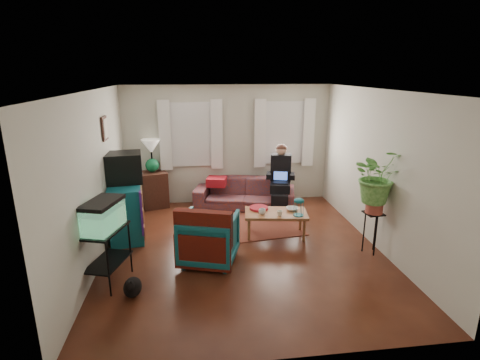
{
  "coord_description": "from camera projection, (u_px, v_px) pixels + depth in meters",
  "views": [
    {
      "loc": [
        -0.77,
        -5.62,
        2.87
      ],
      "look_at": [
        0.0,
        0.4,
        1.1
      ],
      "focal_mm": 28.0,
      "sensor_mm": 36.0,
      "label": 1
    }
  ],
  "objects": [
    {
      "name": "floor",
      "position": [
        243.0,
        250.0,
        6.25
      ],
      "size": [
        4.5,
        5.0,
        0.01
      ],
      "primitive_type": "cube",
      "color": "#4F2B14",
      "rests_on": "ground"
    },
    {
      "name": "ceiling",
      "position": [
        243.0,
        90.0,
        5.52
      ],
      "size": [
        4.5,
        5.0,
        0.01
      ],
      "primitive_type": "cube",
      "color": "white",
      "rests_on": "wall_back"
    },
    {
      "name": "wall_back",
      "position": [
        228.0,
        145.0,
        8.27
      ],
      "size": [
        4.5,
        0.01,
        2.6
      ],
      "primitive_type": "cube",
      "color": "silver",
      "rests_on": "floor"
    },
    {
      "name": "wall_front",
      "position": [
        279.0,
        245.0,
        3.5
      ],
      "size": [
        4.5,
        0.01,
        2.6
      ],
      "primitive_type": "cube",
      "color": "silver",
      "rests_on": "floor"
    },
    {
      "name": "wall_left",
      "position": [
        95.0,
        180.0,
        5.61
      ],
      "size": [
        0.01,
        5.0,
        2.6
      ],
      "primitive_type": "cube",
      "color": "silver",
      "rests_on": "floor"
    },
    {
      "name": "wall_right",
      "position": [
        378.0,
        170.0,
        6.16
      ],
      "size": [
        0.01,
        5.0,
        2.6
      ],
      "primitive_type": "cube",
      "color": "silver",
      "rests_on": "floor"
    },
    {
      "name": "window_left",
      "position": [
        191.0,
        135.0,
        8.08
      ],
      "size": [
        1.08,
        0.04,
        1.38
      ],
      "primitive_type": "cube",
      "color": "white",
      "rests_on": "wall_back"
    },
    {
      "name": "window_right",
      "position": [
        284.0,
        133.0,
        8.33
      ],
      "size": [
        1.08,
        0.04,
        1.38
      ],
      "primitive_type": "cube",
      "color": "white",
      "rests_on": "wall_back"
    },
    {
      "name": "curtains_left",
      "position": [
        191.0,
        135.0,
        8.0
      ],
      "size": [
        1.36,
        0.06,
        1.5
      ],
      "primitive_type": "cube",
      "color": "white",
      "rests_on": "wall_back"
    },
    {
      "name": "curtains_right",
      "position": [
        285.0,
        133.0,
        8.25
      ],
      "size": [
        1.36,
        0.06,
        1.5
      ],
      "primitive_type": "cube",
      "color": "white",
      "rests_on": "wall_back"
    },
    {
      "name": "picture_frame",
      "position": [
        105.0,
        128.0,
        6.24
      ],
      "size": [
        0.04,
        0.32,
        0.4
      ],
      "primitive_type": "cube",
      "color": "#3D2616",
      "rests_on": "wall_left"
    },
    {
      "name": "area_rug",
      "position": [
        245.0,
        224.0,
        7.29
      ],
      "size": [
        2.19,
        1.84,
        0.01
      ],
      "primitive_type": "cube",
      "rotation": [
        0.0,
        0.0,
        0.13
      ],
      "color": "brown",
      "rests_on": "floor"
    },
    {
      "name": "sofa",
      "position": [
        245.0,
        189.0,
        8.12
      ],
      "size": [
        2.27,
        1.34,
        0.83
      ],
      "primitive_type": "imported",
      "rotation": [
        0.0,
        0.0,
        -0.25
      ],
      "color": "brown",
      "rests_on": "floor"
    },
    {
      "name": "seated_person",
      "position": [
        280.0,
        180.0,
        7.97
      ],
      "size": [
        0.68,
        0.77,
        1.27
      ],
      "primitive_type": null,
      "rotation": [
        0.0,
        0.0,
        -0.25
      ],
      "color": "black",
      "rests_on": "sofa"
    },
    {
      "name": "side_table",
      "position": [
        154.0,
        189.0,
        8.17
      ],
      "size": [
        0.67,
        0.67,
        0.78
      ],
      "primitive_type": "cube",
      "rotation": [
        0.0,
        0.0,
        0.3
      ],
      "color": "#371D14",
      "rests_on": "floor"
    },
    {
      "name": "table_lamp",
      "position": [
        152.0,
        157.0,
        7.97
      ],
      "size": [
        0.5,
        0.5,
        0.72
      ],
      "primitive_type": null,
      "rotation": [
        0.0,
        0.0,
        0.3
      ],
      "color": "white",
      "rests_on": "side_table"
    },
    {
      "name": "dresser",
      "position": [
        126.0,
        210.0,
        6.66
      ],
      "size": [
        0.69,
        1.16,
        0.98
      ],
      "primitive_type": "cube",
      "rotation": [
        0.0,
        0.0,
        0.14
      ],
      "color": "#12606E",
      "rests_on": "floor"
    },
    {
      "name": "crt_tv",
      "position": [
        124.0,
        167.0,
        6.56
      ],
      "size": [
        0.67,
        0.62,
        0.52
      ],
      "primitive_type": "cube",
      "rotation": [
        0.0,
        0.0,
        0.14
      ],
      "color": "black",
      "rests_on": "dresser"
    },
    {
      "name": "aquarium_stand",
      "position": [
        108.0,
        256.0,
        5.18
      ],
      "size": [
        0.6,
        0.81,
        0.8
      ],
      "primitive_type": "cube",
      "rotation": [
        0.0,
        0.0,
        -0.3
      ],
      "color": "black",
      "rests_on": "floor"
    },
    {
      "name": "aquarium",
      "position": [
        103.0,
        215.0,
        5.01
      ],
      "size": [
        0.54,
        0.73,
        0.42
      ],
      "primitive_type": "cube",
      "rotation": [
        0.0,
        0.0,
        -0.3
      ],
      "color": "#7FD899",
      "rests_on": "aquarium_stand"
    },
    {
      "name": "black_cat",
      "position": [
        132.0,
        285.0,
        4.93
      ],
      "size": [
        0.26,
        0.38,
        0.31
      ],
      "primitive_type": "ellipsoid",
      "rotation": [
        0.0,
        0.0,
        -0.08
      ],
      "color": "black",
      "rests_on": "floor"
    },
    {
      "name": "armchair",
      "position": [
        209.0,
        236.0,
        5.78
      ],
      "size": [
        1.01,
        0.98,
        0.84
      ],
      "primitive_type": "imported",
      "rotation": [
        0.0,
        0.0,
        2.84
      ],
      "color": "navy",
      "rests_on": "floor"
    },
    {
      "name": "serape_throw",
      "position": [
        203.0,
        234.0,
        5.42
      ],
      "size": [
        0.87,
        0.44,
        0.7
      ],
      "primitive_type": "cube",
      "rotation": [
        0.0,
        0.0,
        -0.3
      ],
      "color": "#9E0A0A",
      "rests_on": "armchair"
    },
    {
      "name": "coffee_table",
      "position": [
        276.0,
        224.0,
        6.72
      ],
      "size": [
        1.17,
        0.75,
        0.46
      ],
      "primitive_type": "cube",
      "rotation": [
        0.0,
        0.0,
        -0.14
      ],
      "color": "brown",
      "rests_on": "floor"
    },
    {
      "name": "cup_a",
      "position": [
        262.0,
        212.0,
        6.55
      ],
      "size": [
        0.14,
        0.14,
        0.1
      ],
      "primitive_type": "imported",
      "rotation": [
        0.0,
        0.0,
        -0.14
      ],
      "color": "white",
      "rests_on": "coffee_table"
    },
    {
      "name": "cup_b",
      "position": [
        280.0,
        213.0,
        6.47
      ],
      "size": [
        0.11,
        0.11,
        0.09
      ],
      "primitive_type": "imported",
      "rotation": [
        0.0,
        0.0,
        -0.14
      ],
      "color": "beige",
      "rests_on": "coffee_table"
    },
    {
      "name": "bowl",
      "position": [
        292.0,
        209.0,
        6.74
      ],
      "size": [
        0.24,
        0.24,
        0.05
      ],
      "primitive_type": "imported",
      "rotation": [
        0.0,
        0.0,
        -0.14
      ],
      "color": "white",
      "rests_on": "coffee_table"
    },
    {
      "name": "snack_tray",
      "position": [
        259.0,
        208.0,
        6.8
      ],
      "size": [
        0.38,
        0.38,
        0.04
      ],
      "primitive_type": "cylinder",
      "rotation": [
        0.0,
        0.0,
        -0.14
      ],
      "color": "#B21414",
      "rests_on": "coffee_table"
    },
    {
      "name": "birdcage",
      "position": [
        299.0,
        207.0,
        6.47
      ],
      "size": [
        0.2,
        0.2,
        0.32
      ],
      "primitive_type": null,
      "rotation": [
        0.0,
        0.0,
        -0.14
      ],
      "color": "#115B6B",
      "rests_on": "coffee_table"
    },
    {
      "name": "plant_stand",
      "position": [
        371.0,
        233.0,
        6.07
      ],
      "size": [
        0.32,
        0.32,
        0.69
      ],
      "primitive_type": "cube",
      "rotation": [
        0.0,
        0.0,
        0.11
      ],
      "color": "black",
      "rests_on": "floor"
    },
    {
      "name": "potted_plant",
      "position": [
        377.0,
        184.0,
        5.84
      ],
      "size": [
        0.86,
        0.77,
        0.88
      ],
      "primitive_type": "imported",
      "rotation": [
        0.0,
        0.0,
        0.11
      ],
      "color": "#599947",
      "rests_on": "plant_stand"
    }
  ]
}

